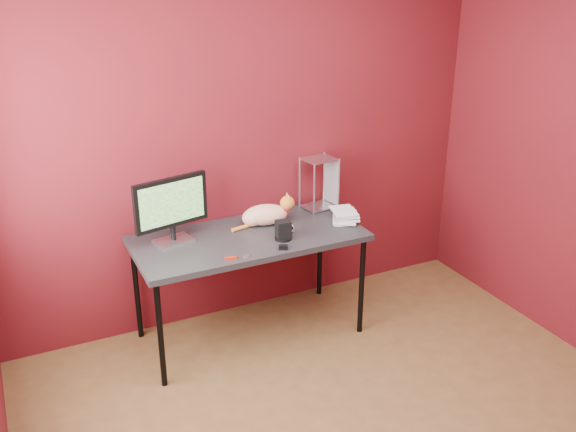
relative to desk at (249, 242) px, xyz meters
name	(u,v)px	position (x,y,z in m)	size (l,w,h in m)	color
room	(394,200)	(0.15, -1.37, 0.75)	(3.52, 3.52, 2.61)	brown
desk	(249,242)	(0.00, 0.00, 0.00)	(1.50, 0.70, 0.75)	black
monitor	(171,207)	(-0.47, 0.11, 0.29)	(0.49, 0.21, 0.43)	#B5B4BA
cat	(266,214)	(0.18, 0.12, 0.12)	(0.45, 0.22, 0.21)	#DA5F2E
skull_mug	(286,228)	(0.22, -0.11, 0.10)	(0.10, 0.10, 0.10)	white
speaker	(283,231)	(0.18, -0.15, 0.11)	(0.11, 0.11, 0.13)	black
book_stack	(335,162)	(0.63, -0.01, 0.47)	(0.24, 0.26, 0.84)	beige
wire_rack	(319,183)	(0.65, 0.24, 0.24)	(0.24, 0.21, 0.38)	#B5B4BA
pocket_knife	(231,258)	(-0.23, -0.28, 0.06)	(0.07, 0.02, 0.01)	#A9200D
black_gadget	(283,247)	(0.11, -0.29, 0.06)	(0.06, 0.03, 0.03)	black
washer	(246,256)	(-0.13, -0.28, 0.05)	(0.04, 0.04, 0.00)	#B5B4BA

